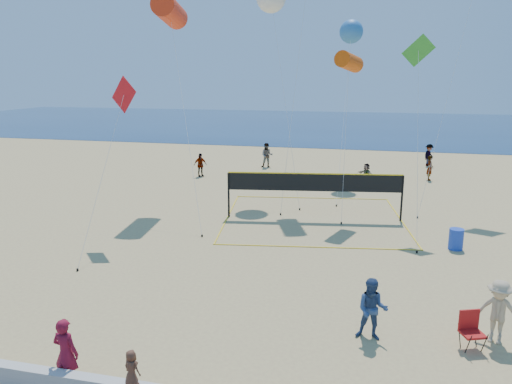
% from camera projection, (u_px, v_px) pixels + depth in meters
% --- Properties ---
extents(ground, '(120.00, 120.00, 0.00)m').
position_uv_depth(ground, '(250.00, 348.00, 13.30)').
color(ground, tan).
rests_on(ground, ground).
extents(ocean, '(140.00, 50.00, 0.03)m').
position_uv_depth(ocean, '(356.00, 125.00, 71.92)').
color(ocean, '#10264C').
rests_on(ocean, ground).
extents(woman, '(0.66, 0.45, 1.74)m').
position_uv_depth(woman, '(66.00, 354.00, 11.42)').
color(woman, maroon).
rests_on(woman, ground).
extents(toddler, '(0.46, 0.37, 0.82)m').
position_uv_depth(toddler, '(132.00, 368.00, 10.60)').
color(toddler, '#563222').
rests_on(toddler, seawall).
extents(bystander_a, '(0.88, 0.70, 1.75)m').
position_uv_depth(bystander_a, '(372.00, 309.00, 13.56)').
color(bystander_a, navy).
rests_on(bystander_a, ground).
extents(bystander_b, '(1.32, 1.03, 1.79)m').
position_uv_depth(bystander_b, '(498.00, 312.00, 13.37)').
color(bystander_b, tan).
rests_on(bystander_b, ground).
extents(far_person_0, '(0.99, 0.96, 1.66)m').
position_uv_depth(far_person_0, '(200.00, 165.00, 35.42)').
color(far_person_0, gray).
rests_on(far_person_0, ground).
extents(far_person_1, '(1.20, 1.30, 1.45)m').
position_uv_depth(far_person_1, '(366.00, 174.00, 32.60)').
color(far_person_1, gray).
rests_on(far_person_1, ground).
extents(far_person_2, '(0.41, 0.62, 1.70)m').
position_uv_depth(far_person_2, '(430.00, 168.00, 34.09)').
color(far_person_2, gray).
rests_on(far_person_2, ground).
extents(far_person_3, '(1.00, 0.82, 1.91)m').
position_uv_depth(far_person_3, '(267.00, 155.00, 38.86)').
color(far_person_3, gray).
rests_on(far_person_3, ground).
extents(far_person_4, '(1.17, 1.30, 1.75)m').
position_uv_depth(far_person_4, '(429.00, 155.00, 39.40)').
color(far_person_4, gray).
rests_on(far_person_4, ground).
extents(camp_chair, '(0.71, 0.82, 1.15)m').
position_uv_depth(camp_chair, '(471.00, 328.00, 13.15)').
color(camp_chair, '#AA1313').
rests_on(camp_chair, ground).
extents(trash_barrel, '(0.67, 0.67, 0.88)m').
position_uv_depth(trash_barrel, '(456.00, 239.00, 20.69)').
color(trash_barrel, '#1C3FBC').
rests_on(trash_barrel, ground).
extents(volleyball_net, '(10.04, 9.92, 2.35)m').
position_uv_depth(volleyball_net, '(314.00, 188.00, 24.79)').
color(volleyball_net, black).
rests_on(volleyball_net, ground).
extents(kite_0, '(4.48, 7.43, 11.16)m').
position_uv_depth(kite_0, '(170.00, 11.00, 26.32)').
color(kite_0, red).
rests_on(kite_0, ground).
extents(kite_2, '(1.39, 3.06, 8.23)m').
position_uv_depth(kite_2, '(349.00, 62.00, 24.37)').
color(kite_2, '#CE4707').
rests_on(kite_2, ground).
extents(kite_3, '(1.52, 4.97, 7.06)m').
position_uv_depth(kite_3, '(122.00, 102.00, 21.27)').
color(kite_3, red).
rests_on(kite_3, ground).
extents(kite_4, '(1.49, 4.46, 8.89)m').
position_uv_depth(kite_4, '(418.00, 62.00, 22.42)').
color(kite_4, green).
rests_on(kite_4, ground).
extents(kite_7, '(1.55, 8.78, 10.62)m').
position_uv_depth(kite_7, '(351.00, 32.00, 32.78)').
color(kite_7, '#2C6FB8').
rests_on(kite_7, ground).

